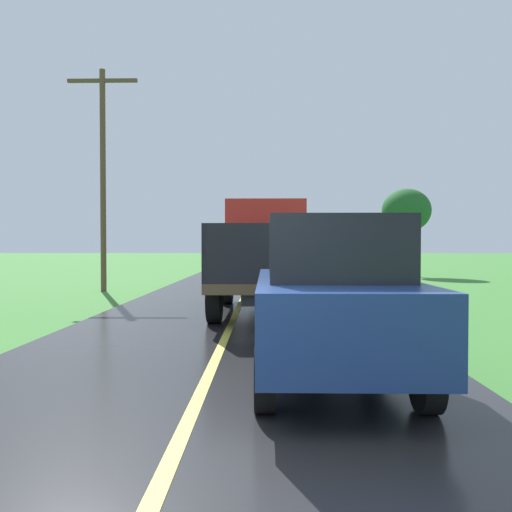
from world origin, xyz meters
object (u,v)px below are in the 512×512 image
utility_pole_roadside (103,171)px  roadside_tree_near_left (406,211)px  banana_truck_near (266,253)px  following_car (330,296)px

utility_pole_roadside → roadside_tree_near_left: utility_pole_roadside is taller
banana_truck_near → following_car: 6.87m
banana_truck_near → utility_pole_roadside: 8.33m
utility_pole_roadside → following_car: (6.64, -11.98, -3.28)m
banana_truck_near → utility_pole_roadside: utility_pole_roadside is taller
utility_pole_roadside → following_car: utility_pole_roadside is taller
utility_pole_roadside → following_car: size_ratio=1.94×
banana_truck_near → utility_pole_roadside: bearing=138.7°
banana_truck_near → utility_pole_roadside: (-5.87, 5.16, 2.88)m
banana_truck_near → following_car: bearing=-83.5°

